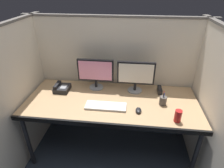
# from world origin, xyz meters

# --- Properties ---
(ground_plane) EXTENTS (8.00, 8.00, 0.00)m
(ground_plane) POSITION_xyz_m (0.00, 0.00, 0.00)
(ground_plane) COLOR #2D3847
(cubicle_partition_rear) EXTENTS (2.21, 0.06, 1.57)m
(cubicle_partition_rear) POSITION_xyz_m (0.00, 0.74, 0.79)
(cubicle_partition_rear) COLOR beige
(cubicle_partition_rear) RESTS_ON ground
(cubicle_partition_left) EXTENTS (0.06, 1.41, 1.57)m
(cubicle_partition_left) POSITION_xyz_m (-0.99, 0.20, 0.79)
(cubicle_partition_left) COLOR beige
(cubicle_partition_left) RESTS_ON ground
(cubicle_partition_right) EXTENTS (0.06, 1.41, 1.57)m
(cubicle_partition_right) POSITION_xyz_m (0.99, 0.20, 0.79)
(cubicle_partition_right) COLOR beige
(cubicle_partition_right) RESTS_ON ground
(desk) EXTENTS (1.90, 0.80, 0.74)m
(desk) POSITION_xyz_m (0.00, 0.29, 0.69)
(desk) COLOR tan
(desk) RESTS_ON ground
(monitor_left) EXTENTS (0.43, 0.17, 0.37)m
(monitor_left) POSITION_xyz_m (-0.22, 0.55, 0.96)
(monitor_left) COLOR gray
(monitor_left) RESTS_ON desk
(monitor_right) EXTENTS (0.43, 0.17, 0.37)m
(monitor_right) POSITION_xyz_m (0.25, 0.53, 0.96)
(monitor_right) COLOR gray
(monitor_right) RESTS_ON desk
(keyboard_main) EXTENTS (0.43, 0.15, 0.02)m
(keyboard_main) POSITION_xyz_m (-0.04, 0.17, 0.75)
(keyboard_main) COLOR silver
(keyboard_main) RESTS_ON desk
(computer_mouse) EXTENTS (0.06, 0.10, 0.04)m
(computer_mouse) POSITION_xyz_m (0.30, 0.13, 0.76)
(computer_mouse) COLOR black
(computer_mouse) RESTS_ON desk
(pen_cup) EXTENTS (0.08, 0.08, 0.16)m
(pen_cup) POSITION_xyz_m (0.55, 0.29, 0.79)
(pen_cup) COLOR #4C4742
(pen_cup) RESTS_ON desk
(red_stapler) EXTENTS (0.04, 0.15, 0.06)m
(red_stapler) POSITION_xyz_m (0.55, 0.54, 0.77)
(red_stapler) COLOR black
(red_stapler) RESTS_ON desk
(soda_can) EXTENTS (0.07, 0.07, 0.12)m
(soda_can) POSITION_xyz_m (0.66, 0.02, 0.80)
(soda_can) COLOR red
(soda_can) RESTS_ON desk
(desk_phone) EXTENTS (0.17, 0.19, 0.09)m
(desk_phone) POSITION_xyz_m (-0.62, 0.44, 0.77)
(desk_phone) COLOR black
(desk_phone) RESTS_ON desk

